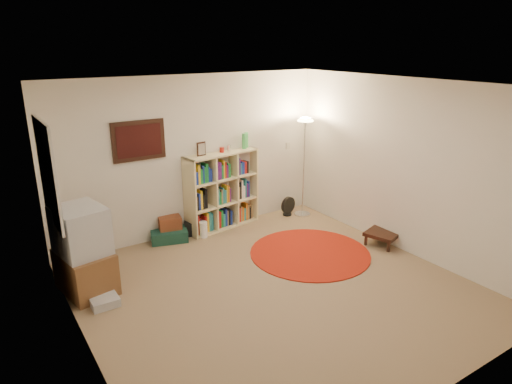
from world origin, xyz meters
The scene contains 12 objects.
room centered at (-0.05, 0.05, 1.26)m, with size 4.54×4.54×2.54m.
bookshelf centered at (0.43, 2.16, 0.62)m, with size 1.31×0.53×1.53m.
floor_lamp centered at (1.91, 1.84, 1.45)m, with size 0.39×0.39×1.75m.
floor_fan centered at (1.68, 1.97, 0.17)m, with size 0.31×0.19×0.34m.
tv_stand centered at (-1.97, 1.26, 0.53)m, with size 0.65×0.84×1.10m.
dvd_box centered at (-1.90, 0.79, 0.05)m, with size 0.31×0.26×0.10m.
suitcase centered at (-0.53, 2.10, 0.09)m, with size 0.63×0.50×0.18m.
wicker_basket centered at (-0.49, 2.15, 0.27)m, with size 0.38×0.31×0.19m.
duffel_bag centered at (-0.08, 2.14, 0.11)m, with size 0.40×0.37×0.22m.
paper_towel centered at (-0.02, 1.93, 0.13)m, with size 0.13×0.13×0.26m.
red_rug centered at (1.01, 0.55, 0.01)m, with size 1.75×1.75×0.02m.
side_table centered at (2.14, 0.19, 0.17)m, with size 0.57×0.57×0.21m.
Camera 1 is at (-2.97, -4.09, 2.95)m, focal length 32.00 mm.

